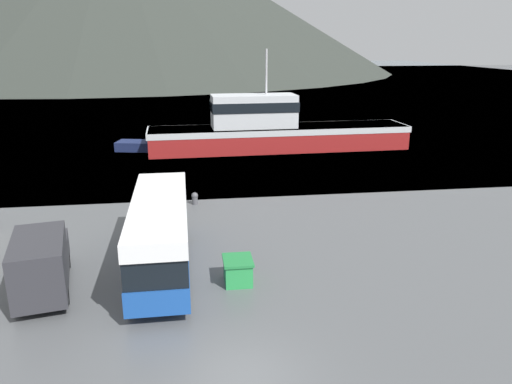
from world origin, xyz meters
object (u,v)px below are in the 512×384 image
storage_bin (238,270)px  small_boat (151,146)px  fishing_boat (273,130)px  tour_bus (160,232)px  delivery_van (41,262)px

storage_bin → small_boat: size_ratio=0.22×
fishing_boat → small_boat: fishing_boat is taller
fishing_boat → storage_bin: fishing_boat is taller
tour_bus → delivery_van: (-4.93, -1.47, -0.53)m
tour_bus → delivery_van: bearing=-163.9°
fishing_boat → storage_bin: bearing=-14.8°
delivery_van → fishing_boat: (14.68, 27.44, 0.60)m
fishing_boat → delivery_van: bearing=-30.0°
fishing_boat → small_boat: (-11.89, 1.18, -1.51)m
small_boat → fishing_boat: bearing=-82.7°
storage_bin → small_boat: (-5.53, 28.99, -0.13)m
fishing_boat → small_boat: bearing=-97.6°
tour_bus → small_boat: bearing=94.0°
fishing_boat → small_boat: 12.05m
storage_bin → fishing_boat: bearing=77.1°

